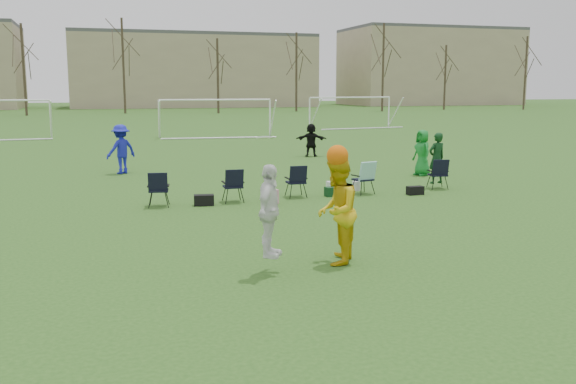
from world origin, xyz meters
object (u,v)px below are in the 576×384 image
object	(u,v)px
center_contest	(318,209)
goal_right	(351,103)
fielder_black	(311,140)
goal_mid	(215,107)
fielder_blue	(121,149)
fielder_green_far	(422,153)

from	to	relation	value
center_contest	goal_right	size ratio (longest dim) A/B	0.33
fielder_black	goal_mid	size ratio (longest dim) A/B	0.21
fielder_blue	center_contest	distance (m)	14.42
fielder_black	goal_mid	xyz separation A→B (m)	(-2.09, 13.41, 1.15)
center_contest	fielder_black	bearing A→B (deg)	71.59
fielder_blue	center_contest	xyz separation A→B (m)	(2.91, -14.12, 0.14)
goal_mid	goal_right	world-z (taller)	same
fielder_black	goal_right	distance (m)	21.82
goal_mid	center_contest	bearing A→B (deg)	-93.00
goal_mid	goal_right	size ratio (longest dim) A/B	1.01
fielder_black	goal_right	bearing A→B (deg)	-96.31
fielder_green_far	goal_right	xyz separation A→B (m)	(8.07, 26.77, 1.08)
fielder_black	goal_mid	world-z (taller)	goal_mid
center_contest	goal_right	distance (m)	40.44
fielder_green_far	goal_mid	size ratio (longest dim) A/B	0.23
fielder_blue	goal_right	bearing A→B (deg)	-159.63
fielder_blue	fielder_black	distance (m)	9.56
goal_right	fielder_black	bearing A→B (deg)	-125.04
fielder_green_far	center_contest	distance (m)	13.00
fielder_black	center_contest	size ratio (longest dim) A/B	0.64
fielder_blue	goal_mid	size ratio (longest dim) A/B	0.25
center_contest	goal_mid	world-z (taller)	goal_mid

